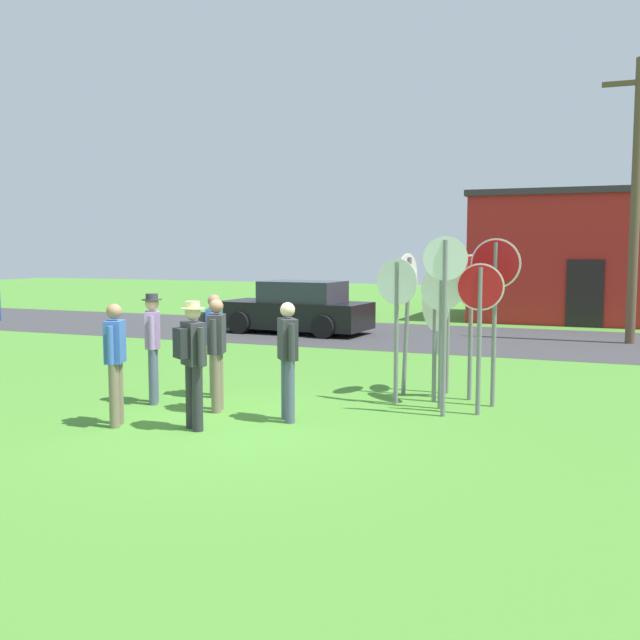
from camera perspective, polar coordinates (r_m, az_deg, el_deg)
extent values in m
plane|color=#47842D|center=(10.29, -7.54, -8.15)|extent=(80.00, 80.00, 0.00)
cube|color=#38383A|center=(20.50, 7.82, -1.28)|extent=(60.00, 6.40, 0.01)
cube|color=#B2231E|center=(26.64, 20.23, 4.45)|extent=(7.38, 5.21, 4.14)
cube|color=#383333|center=(26.70, 20.38, 9.10)|extent=(7.58, 5.41, 0.20)
cube|color=black|center=(24.06, 19.95, 1.95)|extent=(1.10, 0.08, 2.10)
cylinder|color=brown|center=(20.37, 23.39, 8.37)|extent=(0.24, 0.24, 7.18)
cube|color=brown|center=(20.75, 23.72, 16.63)|extent=(1.80, 0.12, 0.12)
cube|color=black|center=(21.19, -1.96, 0.42)|extent=(4.41, 2.07, 0.76)
cube|color=#2D333D|center=(21.03, -1.36, 2.24)|extent=(2.33, 1.67, 0.60)
cylinder|color=black|center=(21.09, -6.30, -0.21)|extent=(0.65, 0.26, 0.64)
cylinder|color=black|center=(22.63, -3.90, 0.21)|extent=(0.65, 0.26, 0.64)
cylinder|color=black|center=(19.82, 0.26, -0.54)|extent=(0.65, 0.26, 0.64)
cylinder|color=black|center=(21.45, 2.32, -0.08)|extent=(0.65, 0.26, 0.64)
cylinder|color=slate|center=(11.49, 5.97, -1.05)|extent=(0.09, 0.09, 2.23)
cylinder|color=white|center=(11.42, 6.02, 2.99)|extent=(0.70, 0.21, 0.73)
cylinder|color=red|center=(11.43, 6.04, 2.99)|extent=(0.65, 0.20, 0.67)
cylinder|color=slate|center=(10.68, 9.66, -0.70)|extent=(0.08, 0.09, 2.56)
cylinder|color=white|center=(10.62, 9.75, 4.76)|extent=(0.63, 0.11, 0.64)
cylinder|color=red|center=(10.63, 9.75, 4.76)|extent=(0.58, 0.11, 0.59)
cylinder|color=slate|center=(11.73, 8.92, -1.66)|extent=(0.10, 0.10, 1.94)
cylinder|color=white|center=(11.67, 8.97, 1.28)|extent=(0.59, 0.66, 0.87)
cylinder|color=red|center=(11.68, 9.01, 1.28)|extent=(0.55, 0.62, 0.81)
cylinder|color=slate|center=(11.51, 13.43, -0.40)|extent=(0.08, 0.08, 2.53)
cylinder|color=white|center=(11.45, 13.54, 4.30)|extent=(0.77, 0.08, 0.77)
cylinder|color=red|center=(11.44, 13.52, 4.30)|extent=(0.71, 0.07, 0.71)
cylinder|color=slate|center=(10.90, 12.30, -1.66)|extent=(0.08, 0.08, 2.17)
cylinder|color=white|center=(10.83, 12.39, 2.53)|extent=(0.69, 0.09, 0.69)
cylinder|color=red|center=(10.82, 12.39, 2.53)|extent=(0.63, 0.09, 0.64)
cylinder|color=slate|center=(12.23, 6.76, -0.49)|extent=(0.17, 0.10, 2.30)
cylinder|color=white|center=(12.17, 6.80, 3.37)|extent=(0.17, 0.77, 0.78)
cylinder|color=red|center=(12.18, 6.76, 3.37)|extent=(0.17, 0.72, 0.72)
cylinder|color=slate|center=(11.21, 9.41, -1.54)|extent=(0.08, 0.08, 2.12)
cylinder|color=white|center=(11.14, 9.47, 2.43)|extent=(0.67, 0.13, 0.67)
cylinder|color=red|center=(11.15, 9.49, 2.43)|extent=(0.62, 0.12, 0.62)
cylinder|color=slate|center=(12.43, 9.93, 0.16)|extent=(0.08, 0.08, 2.56)
cylinder|color=white|center=(12.37, 10.01, 4.73)|extent=(0.18, 0.68, 0.69)
cylinder|color=red|center=(12.37, 9.96, 4.73)|extent=(0.17, 0.63, 0.64)
cylinder|color=slate|center=(11.95, 11.66, -0.75)|extent=(0.09, 0.09, 2.28)
cylinder|color=white|center=(11.89, 11.74, 3.14)|extent=(0.70, 0.38, 0.79)
cylinder|color=red|center=(11.88, 11.75, 3.14)|extent=(0.65, 0.36, 0.73)
cylinder|color=#7A6B56|center=(10.58, -15.46, -5.49)|extent=(0.14, 0.14, 0.88)
cylinder|color=#7A6B56|center=(10.37, -15.76, -5.72)|extent=(0.14, 0.14, 0.88)
cube|color=#3860B7|center=(10.36, -15.71, -1.64)|extent=(0.34, 0.42, 0.58)
cylinder|color=#3860B7|center=(10.60, -15.38, -1.58)|extent=(0.09, 0.09, 0.52)
cylinder|color=#3860B7|center=(10.13, -16.05, -1.92)|extent=(0.09, 0.09, 0.52)
sphere|color=#9E7051|center=(10.32, -15.77, 0.65)|extent=(0.21, 0.21, 0.21)
cylinder|color=#2D2D33|center=(10.13, -10.04, -5.86)|extent=(0.14, 0.14, 0.88)
cylinder|color=#2D2D33|center=(9.93, -9.52, -6.08)|extent=(0.14, 0.14, 0.88)
cube|color=#333338|center=(9.91, -9.86, -1.83)|extent=(0.42, 0.38, 0.58)
cylinder|color=#333338|center=(10.13, -10.41, -1.79)|extent=(0.09, 0.09, 0.52)
cylinder|color=#333338|center=(9.70, -9.27, -2.10)|extent=(0.09, 0.09, 0.52)
sphere|color=beige|center=(9.87, -9.90, 0.56)|extent=(0.21, 0.21, 0.21)
cylinder|color=beige|center=(9.86, -9.90, 0.90)|extent=(0.31, 0.32, 0.02)
cylinder|color=beige|center=(9.86, -9.91, 1.19)|extent=(0.19, 0.19, 0.09)
cube|color=#232328|center=(9.84, -10.76, -1.78)|extent=(0.29, 0.26, 0.40)
cylinder|color=#4C5670|center=(11.94, -12.83, -4.17)|extent=(0.14, 0.14, 0.88)
cylinder|color=#4C5670|center=(11.73, -12.89, -4.35)|extent=(0.14, 0.14, 0.88)
cube|color=#9E7AB2|center=(11.74, -12.93, -0.74)|extent=(0.38, 0.42, 0.58)
cylinder|color=#9E7AB2|center=(11.98, -12.87, -0.72)|extent=(0.09, 0.09, 0.52)
cylinder|color=#9E7AB2|center=(11.50, -13.00, -0.97)|extent=(0.09, 0.09, 0.52)
sphere|color=tan|center=(11.70, -12.98, 1.28)|extent=(0.21, 0.21, 0.21)
cylinder|color=#333338|center=(11.69, -12.98, 1.56)|extent=(0.31, 0.32, 0.02)
cylinder|color=#333338|center=(11.69, -12.99, 1.80)|extent=(0.19, 0.19, 0.09)
cylinder|color=#7A6B56|center=(12.31, -8.10, -3.79)|extent=(0.14, 0.14, 0.88)
cylinder|color=#7A6B56|center=(12.10, -8.28, -3.96)|extent=(0.14, 0.14, 0.88)
cube|color=#3860B7|center=(12.11, -8.24, -0.47)|extent=(0.33, 0.41, 0.58)
cylinder|color=#3860B7|center=(12.35, -8.04, -0.44)|extent=(0.09, 0.09, 0.52)
cylinder|color=#3860B7|center=(11.88, -8.44, -0.69)|extent=(0.09, 0.09, 0.52)
sphere|color=#9E7051|center=(12.07, -8.27, 1.49)|extent=(0.21, 0.21, 0.21)
cube|color=#232328|center=(12.14, -9.03, -0.37)|extent=(0.22, 0.29, 0.40)
cylinder|color=#4C5670|center=(10.47, -2.66, -5.40)|extent=(0.14, 0.14, 0.88)
cylinder|color=#4C5670|center=(10.26, -2.37, -5.63)|extent=(0.14, 0.14, 0.88)
cube|color=#333338|center=(10.25, -2.54, -1.51)|extent=(0.40, 0.42, 0.58)
cylinder|color=#333338|center=(10.49, -2.84, -1.46)|extent=(0.09, 0.09, 0.52)
cylinder|color=#333338|center=(10.03, -2.21, -1.78)|extent=(0.09, 0.09, 0.52)
sphere|color=beige|center=(10.21, -2.55, 0.81)|extent=(0.21, 0.21, 0.21)
cylinder|color=#7A6B56|center=(11.21, -7.90, -4.72)|extent=(0.14, 0.14, 0.88)
cylinder|color=#7A6B56|center=(10.99, -8.12, -4.93)|extent=(0.14, 0.14, 0.88)
cube|color=#333338|center=(10.99, -8.06, -1.08)|extent=(0.32, 0.41, 0.58)
cylinder|color=#333338|center=(11.23, -7.82, -1.04)|extent=(0.09, 0.09, 0.52)
cylinder|color=#333338|center=(10.76, -8.31, -1.33)|extent=(0.09, 0.09, 0.52)
sphere|color=#9E7051|center=(10.95, -8.09, 1.08)|extent=(0.21, 0.21, 0.21)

